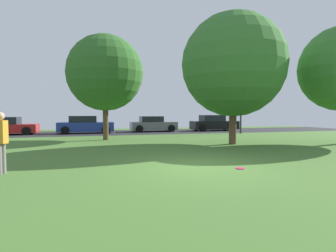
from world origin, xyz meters
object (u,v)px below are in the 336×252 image
object	(u,v)px
frisbee_disc	(240,168)
parked_car_red	(7,127)
street_lamp_post	(241,106)
birch_tree_lone	(105,73)
maple_tree_far	(233,65)
parked_car_grey	(153,124)
parked_car_blue	(85,125)
person_thrower	(1,140)
parked_car_black	(214,124)

from	to	relation	value
frisbee_disc	parked_car_red	bearing A→B (deg)	123.39
street_lamp_post	birch_tree_lone	bearing A→B (deg)	-167.34
maple_tree_far	parked_car_grey	world-z (taller)	maple_tree_far
birch_tree_lone	frisbee_disc	xyz separation A→B (m)	(3.57, -10.23, -4.20)
parked_car_blue	street_lamp_post	distance (m)	13.04
person_thrower	parked_car_black	size ratio (longest dim) A/B	0.39
birch_tree_lone	person_thrower	world-z (taller)	birch_tree_lone
parked_car_blue	parked_car_grey	distance (m)	5.91
maple_tree_far	frisbee_disc	world-z (taller)	maple_tree_far
maple_tree_far	person_thrower	xyz separation A→B (m)	(-9.86, -4.84, -3.33)
birch_tree_lone	parked_car_black	bearing A→B (deg)	31.29
person_thrower	parked_car_grey	distance (m)	17.53
person_thrower	parked_car_red	bearing A→B (deg)	126.54
birch_tree_lone	person_thrower	xyz separation A→B (m)	(-3.28, -9.10, -3.24)
birch_tree_lone	maple_tree_far	size ratio (longest dim) A/B	0.93
street_lamp_post	parked_car_blue	bearing A→B (deg)	163.64
parked_car_blue	parked_car_black	xyz separation A→B (m)	(11.77, 0.19, 0.01)
person_thrower	frisbee_disc	distance (m)	7.01
birch_tree_lone	frisbee_disc	size ratio (longest dim) A/B	24.42
maple_tree_far	parked_car_black	size ratio (longest dim) A/B	1.60
frisbee_disc	maple_tree_far	bearing A→B (deg)	63.23
parked_car_black	maple_tree_far	bearing A→B (deg)	-109.79
person_thrower	parked_car_blue	world-z (taller)	person_thrower
parked_car_blue	street_lamp_post	xyz separation A→B (m)	(12.42, -3.65, 1.58)
birch_tree_lone	parked_car_red	bearing A→B (deg)	139.48
maple_tree_far	parked_car_red	size ratio (longest dim) A/B	1.62
parked_car_black	street_lamp_post	xyz separation A→B (m)	(0.65, -3.83, 1.57)
maple_tree_far	frisbee_disc	xyz separation A→B (m)	(-3.01, -5.97, -4.29)
person_thrower	street_lamp_post	size ratio (longest dim) A/B	0.39
frisbee_disc	street_lamp_post	xyz separation A→B (m)	(7.47, 12.71, 2.24)
parked_car_black	street_lamp_post	world-z (taller)	street_lamp_post
frisbee_disc	street_lamp_post	bearing A→B (deg)	59.57
parked_car_red	parked_car_blue	distance (m)	5.90
birch_tree_lone	street_lamp_post	size ratio (longest dim) A/B	1.47
parked_car_red	parked_car_blue	bearing A→B (deg)	-0.94
birch_tree_lone	parked_car_grey	world-z (taller)	birch_tree_lone
frisbee_disc	birch_tree_lone	bearing A→B (deg)	109.22
parked_car_blue	frisbee_disc	bearing A→B (deg)	-73.15
maple_tree_far	parked_car_black	world-z (taller)	maple_tree_far
person_thrower	parked_car_grey	xyz separation A→B (m)	(7.78, 15.71, -0.33)
birch_tree_lone	frisbee_disc	bearing A→B (deg)	-70.78
maple_tree_far	parked_car_black	distance (m)	11.81
frisbee_disc	parked_car_red	xyz separation A→B (m)	(-10.85, 16.46, 0.62)
maple_tree_far	person_thrower	bearing A→B (deg)	-153.88
parked_car_grey	parked_car_black	distance (m)	5.89
birch_tree_lone	maple_tree_far	xyz separation A→B (m)	(6.58, -4.26, 0.09)
person_thrower	parked_car_blue	size ratio (longest dim) A/B	0.39
person_thrower	parked_car_blue	xyz separation A→B (m)	(1.89, 15.22, -0.30)
parked_car_grey	parked_car_black	xyz separation A→B (m)	(5.88, -0.30, 0.03)
parked_car_red	street_lamp_post	xyz separation A→B (m)	(18.31, -3.74, 1.62)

